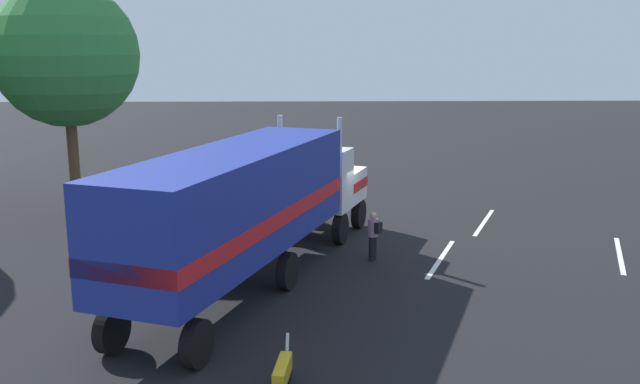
% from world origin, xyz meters
% --- Properties ---
extents(ground_plane, '(120.00, 120.00, 0.00)m').
position_xyz_m(ground_plane, '(0.00, 0.00, 0.00)').
color(ground_plane, black).
extents(lane_stripe_near, '(4.14, 1.81, 0.01)m').
position_xyz_m(lane_stripe_near, '(-3.28, -3.50, 0.01)').
color(lane_stripe_near, silver).
rests_on(lane_stripe_near, ground_plane).
extents(lane_stripe_mid, '(4.10, 1.91, 0.01)m').
position_xyz_m(lane_stripe_mid, '(1.40, -6.15, 0.01)').
color(lane_stripe_mid, silver).
rests_on(lane_stripe_mid, ground_plane).
extents(lane_stripe_far, '(4.15, 1.76, 0.01)m').
position_xyz_m(lane_stripe_far, '(-3.06, -9.59, 0.01)').
color(lane_stripe_far, silver).
rests_on(lane_stripe_far, ground_plane).
extents(semi_truck, '(14.09, 7.49, 4.50)m').
position_xyz_m(semi_truck, '(-5.52, 2.50, 2.52)').
color(semi_truck, silver).
rests_on(semi_truck, ground_plane).
extents(person_bystander, '(0.45, 0.47, 1.63)m').
position_xyz_m(person_bystander, '(-3.41, -1.24, 0.89)').
color(person_bystander, black).
rests_on(person_bystander, ground_plane).
extents(motorcycle, '(2.10, 0.38, 1.12)m').
position_xyz_m(motorcycle, '(-12.41, 1.49, 0.48)').
color(motorcycle, black).
rests_on(motorcycle, ground_plane).
extents(tree_left, '(5.79, 5.79, 9.41)m').
position_xyz_m(tree_left, '(3.48, 10.49, 6.50)').
color(tree_left, brown).
rests_on(tree_left, ground_plane).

